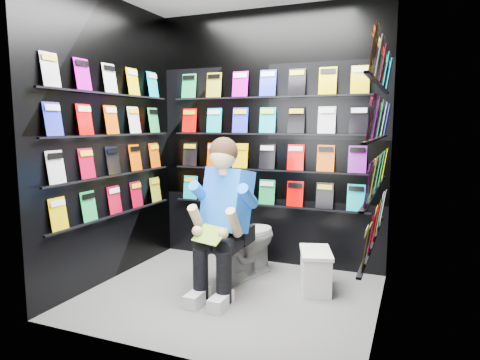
% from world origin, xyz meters
% --- Properties ---
extents(floor, '(2.40, 2.40, 0.00)m').
position_xyz_m(floor, '(0.00, 0.00, 0.00)').
color(floor, slate).
rests_on(floor, ground).
extents(wall_back, '(2.40, 0.04, 2.60)m').
position_xyz_m(wall_back, '(0.00, 1.00, 1.30)').
color(wall_back, black).
rests_on(wall_back, floor).
extents(wall_front, '(2.40, 0.04, 2.60)m').
position_xyz_m(wall_front, '(0.00, -1.00, 1.30)').
color(wall_front, black).
rests_on(wall_front, floor).
extents(wall_left, '(0.04, 2.00, 2.60)m').
position_xyz_m(wall_left, '(-1.20, 0.00, 1.30)').
color(wall_left, black).
rests_on(wall_left, floor).
extents(wall_right, '(0.04, 2.00, 2.60)m').
position_xyz_m(wall_right, '(1.20, 0.00, 1.30)').
color(wall_right, black).
rests_on(wall_right, floor).
extents(comics_back, '(2.10, 0.06, 1.37)m').
position_xyz_m(comics_back, '(0.00, 0.97, 1.31)').
color(comics_back, '#F40100').
rests_on(comics_back, wall_back).
extents(comics_left, '(0.06, 1.70, 1.37)m').
position_xyz_m(comics_left, '(-1.17, 0.00, 1.31)').
color(comics_left, '#F40100').
rests_on(comics_left, wall_left).
extents(comics_right, '(0.06, 1.70, 1.37)m').
position_xyz_m(comics_right, '(1.17, 0.00, 1.31)').
color(comics_right, '#F40100').
rests_on(comics_right, wall_right).
extents(toilet, '(0.63, 0.84, 0.73)m').
position_xyz_m(toilet, '(-0.07, 0.51, 0.37)').
color(toilet, white).
rests_on(toilet, floor).
extents(longbox, '(0.36, 0.48, 0.32)m').
position_xyz_m(longbox, '(0.64, 0.41, 0.16)').
color(longbox, white).
rests_on(longbox, floor).
extents(longbox_lid, '(0.38, 0.51, 0.03)m').
position_xyz_m(longbox_lid, '(0.64, 0.41, 0.34)').
color(longbox_lid, white).
rests_on(longbox_lid, longbox).
extents(reader, '(0.76, 0.93, 1.47)m').
position_xyz_m(reader, '(-0.07, 0.13, 0.79)').
color(reader, blue).
rests_on(reader, toilet).
extents(held_comic, '(0.31, 0.23, 0.11)m').
position_xyz_m(held_comic, '(-0.07, -0.22, 0.58)').
color(held_comic, green).
rests_on(held_comic, reader).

